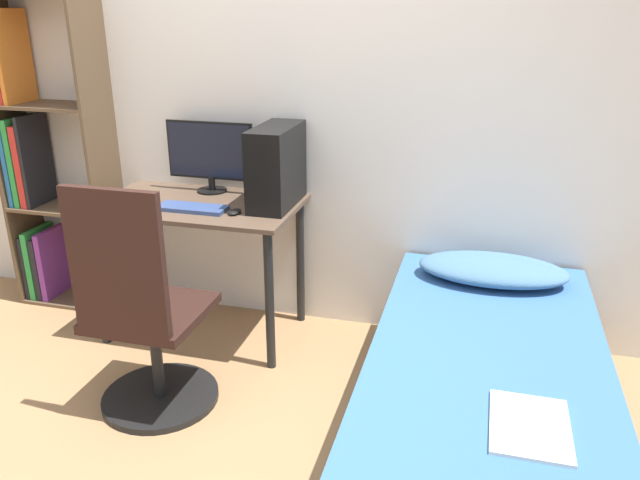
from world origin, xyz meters
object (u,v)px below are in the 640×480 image
Objects in this scene: keyboard at (192,208)px; bookshelf at (42,165)px; office_chair at (145,328)px; pc_tower at (276,166)px; monitor at (210,154)px; bed at (483,418)px.

bookshelf is at bearing 165.33° from keyboard.
bookshelf is 1.66× the size of office_chair.
bookshelf is 1.46m from office_chair.
office_chair is 0.68m from keyboard.
office_chair is 1.00m from pc_tower.
monitor reaches higher than office_chair.
bookshelf reaches higher than monitor.
pc_tower is (0.33, 0.78, 0.53)m from office_chair.
bed is 1.88m from monitor.
bookshelf reaches higher than keyboard.
monitor is at bearing 148.06° from bed.
keyboard is 0.46m from pc_tower.
office_chair is at bearing -85.86° from keyboard.
office_chair is 1.06m from monitor.
keyboard is (0.04, -0.32, -0.19)m from monitor.
office_chair is 3.04× the size of keyboard.
pc_tower is (-1.07, 0.79, 0.70)m from bed.
keyboard is at bearing -83.08° from monitor.
office_chair is 2.19× the size of monitor.
bed is (1.40, -0.01, -0.18)m from office_chair.
monitor is (1.02, 0.05, 0.11)m from bookshelf.
monitor is 1.39× the size of keyboard.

